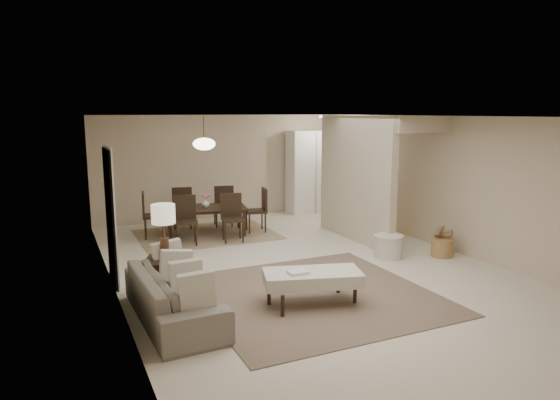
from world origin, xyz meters
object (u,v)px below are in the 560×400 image
sofa (173,296)px  round_pouf (388,247)px  ottoman_bench (312,278)px  wicker_basket (442,247)px  dining_table (206,221)px  pantry_cabinet (311,172)px  side_table (166,280)px

sofa → round_pouf: size_ratio=4.06×
ottoman_bench → wicker_basket: (3.21, 1.03, -0.21)m
sofa → wicker_basket: (5.02, 0.73, -0.14)m
sofa → dining_table: 4.37m
ottoman_bench → round_pouf: 2.68m
wicker_basket → dining_table: size_ratio=0.23×
round_pouf → dining_table: (-2.47, 2.98, 0.09)m
pantry_cabinet → sofa: pantry_cabinet is taller
round_pouf → pantry_cabinet: bearing=80.6°
wicker_basket → dining_table: (-3.40, 3.33, 0.13)m
pantry_cabinet → side_table: size_ratio=3.54×
pantry_cabinet → wicker_basket: pantry_cabinet is taller
ottoman_bench → pantry_cabinet: bearing=78.5°
pantry_cabinet → wicker_basket: size_ratio=5.44×
ottoman_bench → side_table: size_ratio=2.39×
ottoman_bench → side_table: side_table is taller
dining_table → wicker_basket: bearing=-33.8°
round_pouf → sofa: bearing=-165.2°
side_table → round_pouf: side_table is taller
wicker_basket → dining_table: dining_table is taller
pantry_cabinet → round_pouf: bearing=-99.4°
sofa → ottoman_bench: 1.83m
dining_table → side_table: bearing=-104.3°
sofa → side_table: bearing=-6.3°
side_table → dining_table: bearing=65.1°
sofa → ottoman_bench: bearing=-101.5°
pantry_cabinet → sofa: 7.21m
side_table → wicker_basket: bearing=0.6°
ottoman_bench → round_pouf: (2.29, 1.38, -0.17)m
pantry_cabinet → wicker_basket: bearing=-87.3°
sofa → side_table: (0.05, 0.68, -0.01)m
ottoman_bench → dining_table: 4.37m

